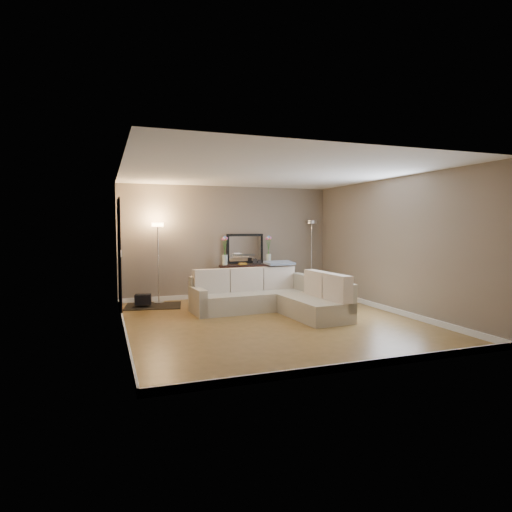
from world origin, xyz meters
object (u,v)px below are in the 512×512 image
object	(u,v)px
console_table	(244,279)
floor_lamp_lit	(158,247)
sectional_sofa	(273,297)
floor_lamp_unlit	(312,242)

from	to	relation	value
console_table	floor_lamp_lit	world-z (taller)	floor_lamp_lit
floor_lamp_lit	sectional_sofa	bearing A→B (deg)	-41.25
sectional_sofa	floor_lamp_lit	bearing A→B (deg)	138.75
sectional_sofa	floor_lamp_lit	distance (m)	2.79
floor_lamp_lit	floor_lamp_unlit	xyz separation A→B (m)	(3.77, 0.15, 0.05)
console_table	floor_lamp_lit	size ratio (longest dim) A/B	0.73
sectional_sofa	floor_lamp_lit	size ratio (longest dim) A/B	1.43
console_table	floor_lamp_unlit	world-z (taller)	floor_lamp_unlit
floor_lamp_unlit	floor_lamp_lit	bearing A→B (deg)	-177.65
sectional_sofa	console_table	size ratio (longest dim) A/B	1.97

